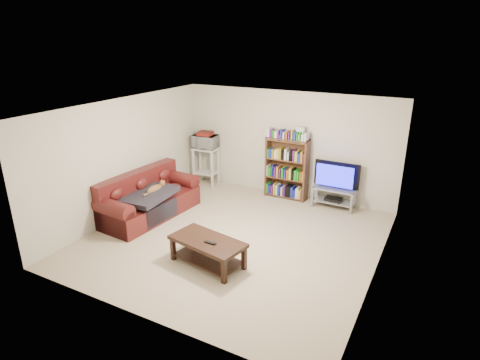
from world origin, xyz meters
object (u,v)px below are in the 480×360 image
Objects in this scene: coffee_table at (208,247)px; sofa at (147,201)px; tv_stand at (334,194)px; bookshelf at (287,167)px.

sofa is at bearing 164.32° from coffee_table.
tv_stand reaches higher than coffee_table.
sofa is 2.44× the size of tv_stand.
bookshelf is (0.05, 3.28, 0.41)m from coffee_table.
sofa is 1.67× the size of coffee_table.
coffee_table is (2.12, -1.03, -0.01)m from sofa.
bookshelf reaches higher than tv_stand.
tv_stand is at bearing -2.97° from bookshelf.
tv_stand is (1.18, 3.21, -0.00)m from coffee_table.
tv_stand is at bearing 79.96° from coffee_table.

